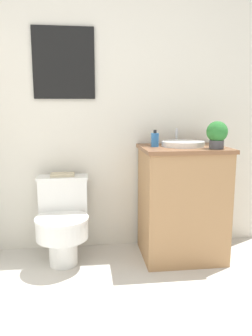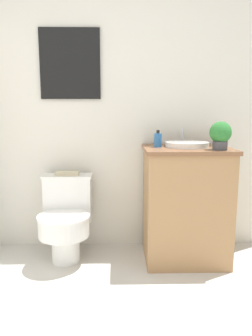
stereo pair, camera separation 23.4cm
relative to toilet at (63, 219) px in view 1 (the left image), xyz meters
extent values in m
cube|color=silver|center=(-0.02, 0.29, 0.91)|extent=(3.59, 0.05, 2.50)
cube|color=black|center=(0.03, 0.25, 1.20)|extent=(0.48, 0.02, 0.55)
cube|color=beige|center=(0.03, 0.25, 1.20)|extent=(0.45, 0.01, 0.52)
cylinder|color=white|center=(0.00, -0.06, -0.22)|extent=(0.22, 0.22, 0.23)
cylinder|color=white|center=(0.00, -0.11, -0.04)|extent=(0.38, 0.38, 0.14)
cylinder|color=white|center=(0.00, -0.11, 0.04)|extent=(0.40, 0.40, 0.02)
cube|color=white|center=(0.00, 0.13, 0.11)|extent=(0.38, 0.17, 0.36)
cube|color=white|center=(0.00, 0.13, 0.31)|extent=(0.40, 0.18, 0.02)
cube|color=#AD7F51|center=(0.94, -0.02, 0.09)|extent=(0.63, 0.51, 0.87)
cube|color=brown|center=(0.94, -0.02, 0.54)|extent=(0.66, 0.54, 0.03)
cylinder|color=white|center=(0.94, 0.00, 0.58)|extent=(0.33, 0.33, 0.04)
cylinder|color=silver|center=(0.94, 0.19, 0.62)|extent=(0.02, 0.02, 0.13)
cylinder|color=#2D6BB2|center=(0.72, 0.00, 0.61)|extent=(0.06, 0.06, 0.10)
cylinder|color=black|center=(0.72, 0.00, 0.67)|extent=(0.02, 0.02, 0.02)
cylinder|color=#4C4C51|center=(1.14, -0.18, 0.59)|extent=(0.11, 0.11, 0.06)
sphere|color=#2D7A33|center=(1.14, -0.18, 0.68)|extent=(0.15, 0.15, 0.15)
cube|color=beige|center=(0.00, 0.13, 0.33)|extent=(0.19, 0.10, 0.02)
camera|label=1|loc=(0.18, -2.47, 0.85)|focal=35.00mm
camera|label=2|loc=(0.42, -2.48, 0.85)|focal=35.00mm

